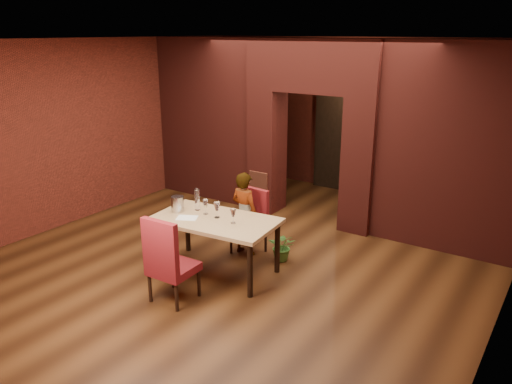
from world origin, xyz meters
TOP-DOWN VIEW (x-y plane):
  - floor at (0.00, 0.00)m, footprint 8.00×8.00m
  - ceiling at (0.00, 0.00)m, footprint 7.00×8.00m
  - wall_back at (0.00, 4.00)m, footprint 7.00×0.04m
  - wall_left at (-3.50, 0.00)m, footprint 0.04×8.00m
  - pillar_left at (-0.95, 2.00)m, footprint 0.55×0.55m
  - pillar_right at (0.95, 2.00)m, footprint 0.55×0.55m
  - lintel at (0.00, 2.00)m, footprint 2.45×0.55m
  - wing_wall_left at (-2.36, 2.00)m, footprint 2.28×0.35m
  - wing_wall_right at (2.36, 2.00)m, footprint 2.28×0.35m
  - vent_panel at (-0.95, 1.71)m, footprint 0.40×0.03m
  - rear_door at (-0.40, 3.94)m, footprint 0.90×0.08m
  - rear_door_frame at (-0.40, 3.90)m, footprint 1.02×0.04m
  - dining_table at (-0.10, -0.67)m, footprint 1.82×1.14m
  - chair_far at (-0.08, 0.12)m, footprint 0.49×0.49m
  - chair_near at (-0.06, -1.58)m, footprint 0.54×0.54m
  - person_seated at (-0.11, 0.07)m, footprint 0.51×0.37m
  - wine_glass_a at (-0.32, -0.60)m, footprint 0.09×0.09m
  - wine_glass_b at (-0.10, -0.62)m, footprint 0.09×0.09m
  - wine_glass_c at (0.22, -0.66)m, footprint 0.08×0.08m
  - tasting_sheet at (-0.44, -0.87)m, footprint 0.35×0.32m
  - wine_bucket at (-0.73, -0.74)m, footprint 0.18×0.18m
  - water_bottle at (-0.53, -0.53)m, footprint 0.08×0.08m
  - potted_plant at (0.51, 0.18)m, footprint 0.50×0.47m

SIDE VIEW (x-z plane):
  - floor at x=0.00m, z-range 0.00..0.00m
  - potted_plant at x=0.51m, z-range 0.00..0.45m
  - dining_table at x=-0.10m, z-range 0.00..0.81m
  - chair_far at x=-0.08m, z-range 0.00..1.00m
  - vent_panel at x=-0.95m, z-range 0.30..0.80m
  - chair_near at x=-0.06m, z-range 0.00..1.16m
  - person_seated at x=-0.11m, z-range 0.00..1.31m
  - tasting_sheet at x=-0.44m, z-range 0.81..0.82m
  - wine_glass_c at x=0.22m, z-range 0.81..1.02m
  - wine_glass_a at x=-0.32m, z-range 0.81..1.03m
  - wine_bucket at x=-0.73m, z-range 0.81..1.04m
  - wine_glass_b at x=-0.10m, z-range 0.81..1.04m
  - water_bottle at x=-0.53m, z-range 0.81..1.14m
  - rear_door at x=-0.40m, z-range 0.00..2.10m
  - rear_door_frame at x=-0.40m, z-range -0.06..2.16m
  - pillar_left at x=-0.95m, z-range 0.00..2.30m
  - pillar_right at x=0.95m, z-range 0.00..2.30m
  - wall_back at x=0.00m, z-range 0.00..3.20m
  - wall_left at x=-3.50m, z-range 0.00..3.20m
  - wing_wall_left at x=-2.36m, z-range 0.00..3.20m
  - wing_wall_right at x=2.36m, z-range 0.00..3.20m
  - lintel at x=0.00m, z-range 2.30..3.20m
  - ceiling at x=0.00m, z-range 3.18..3.22m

